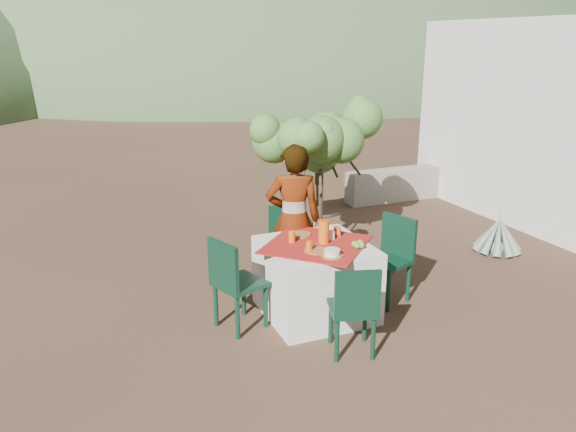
% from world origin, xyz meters
% --- Properties ---
extents(ground, '(160.00, 160.00, 0.00)m').
position_xyz_m(ground, '(0.00, 0.00, 0.00)').
color(ground, '#382419').
rests_on(ground, ground).
extents(table, '(1.30, 1.30, 0.76)m').
position_xyz_m(table, '(0.10, 0.06, 0.38)').
color(table, white).
rests_on(table, ground).
extents(chair_far, '(0.49, 0.49, 0.84)m').
position_xyz_m(chair_far, '(0.19, 1.09, 0.47)').
color(chair_far, black).
rests_on(chair_far, ground).
extents(chair_near, '(0.50, 0.50, 0.86)m').
position_xyz_m(chair_near, '(0.06, -0.81, 0.48)').
color(chair_near, black).
rests_on(chair_near, ground).
extents(chair_left, '(0.55, 0.55, 0.93)m').
position_xyz_m(chair_left, '(-0.77, 0.06, 0.51)').
color(chair_left, black).
rests_on(chair_left, ground).
extents(chair_right, '(0.55, 0.55, 0.93)m').
position_xyz_m(chair_right, '(0.98, 0.05, 0.51)').
color(chair_right, black).
rests_on(chair_right, ground).
extents(person, '(0.70, 0.57, 1.66)m').
position_xyz_m(person, '(0.12, 0.68, 0.83)').
color(person, '#8C6651').
rests_on(person, ground).
extents(shrub_tree, '(1.49, 1.47, 1.76)m').
position_xyz_m(shrub_tree, '(0.98, 1.79, 1.39)').
color(shrub_tree, '#4A3A25').
rests_on(shrub_tree, ground).
extents(agave, '(0.63, 0.64, 0.67)m').
position_xyz_m(agave, '(3.08, 0.72, 0.23)').
color(agave, slate).
rests_on(agave, ground).
extents(stone_wall, '(2.60, 0.35, 0.55)m').
position_xyz_m(stone_wall, '(3.60, 3.40, 0.28)').
color(stone_wall, gray).
rests_on(stone_wall, ground).
extents(hill_near_right, '(48.00, 48.00, 20.00)m').
position_xyz_m(hill_near_right, '(12.00, 36.00, 0.00)').
color(hill_near_right, '#3F5831').
rests_on(hill_near_right, ground).
extents(hill_far_center, '(60.00, 60.00, 24.00)m').
position_xyz_m(hill_far_center, '(-4.00, 52.00, 0.00)').
color(hill_far_center, gray).
rests_on(hill_far_center, ground).
extents(hill_far_right, '(36.00, 36.00, 14.00)m').
position_xyz_m(hill_far_right, '(28.00, 46.00, 0.00)').
color(hill_far_right, gray).
rests_on(hill_far_right, ground).
extents(plate_far, '(0.23, 0.23, 0.01)m').
position_xyz_m(plate_far, '(0.05, 0.36, 0.77)').
color(plate_far, brown).
rests_on(plate_far, table).
extents(plate_near, '(0.22, 0.22, 0.01)m').
position_xyz_m(plate_near, '(0.01, -0.12, 0.77)').
color(plate_near, brown).
rests_on(plate_near, table).
extents(glass_far, '(0.07, 0.07, 0.11)m').
position_xyz_m(glass_far, '(-0.11, 0.20, 0.82)').
color(glass_far, '#D55B0D').
rests_on(glass_far, table).
extents(glass_near, '(0.06, 0.06, 0.10)m').
position_xyz_m(glass_near, '(-0.05, -0.10, 0.81)').
color(glass_near, '#D55B0D').
rests_on(glass_near, table).
extents(juice_pitcher, '(0.11, 0.11, 0.24)m').
position_xyz_m(juice_pitcher, '(0.18, 0.06, 0.88)').
color(juice_pitcher, '#D55B0D').
rests_on(juice_pitcher, table).
extents(bowl_plate, '(0.22, 0.22, 0.01)m').
position_xyz_m(bowl_plate, '(0.09, -0.30, 0.77)').
color(bowl_plate, brown).
rests_on(bowl_plate, table).
extents(white_bowl, '(0.15, 0.15, 0.06)m').
position_xyz_m(white_bowl, '(0.09, -0.30, 0.80)').
color(white_bowl, silver).
rests_on(white_bowl, bowl_plate).
extents(jar_left, '(0.06, 0.06, 0.09)m').
position_xyz_m(jar_left, '(0.41, 0.19, 0.81)').
color(jar_left, '#CF5224').
rests_on(jar_left, table).
extents(jar_right, '(0.06, 0.06, 0.09)m').
position_xyz_m(jar_right, '(0.40, 0.23, 0.81)').
color(jar_right, '#CF5224').
rests_on(jar_right, table).
extents(napkin_holder, '(0.07, 0.05, 0.09)m').
position_xyz_m(napkin_holder, '(0.28, 0.11, 0.81)').
color(napkin_holder, silver).
rests_on(napkin_holder, table).
extents(fruit_cluster, '(0.13, 0.12, 0.07)m').
position_xyz_m(fruit_cluster, '(0.43, -0.19, 0.80)').
color(fruit_cluster, olive).
rests_on(fruit_cluster, table).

